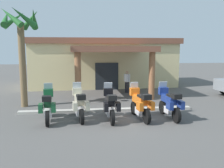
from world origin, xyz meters
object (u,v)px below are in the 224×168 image
at_px(motel_building, 103,62).
at_px(palm_tree_roadside, 21,35).
at_px(motorcycle_black, 110,105).
at_px(motorcycle_orange, 140,104).
at_px(motorcycle_cream, 79,104).
at_px(motorcycle_green, 48,106).
at_px(pedestrian, 127,80).
at_px(motorcycle_blue, 170,103).

distance_m(motel_building, palm_tree_roadside, 9.27).
distance_m(motorcycle_black, motorcycle_orange, 1.38).
height_order(motel_building, motorcycle_cream, motel_building).
height_order(motorcycle_cream, motorcycle_orange, same).
relative_size(motel_building, motorcycle_green, 5.65).
relative_size(motel_building, motorcycle_orange, 5.67).
bearing_deg(motel_building, motorcycle_orange, -87.67).
relative_size(motorcycle_orange, palm_tree_roadside, 0.41).
relative_size(motel_building, motorcycle_cream, 5.67).
bearing_deg(motorcycle_cream, motorcycle_black, -109.24).
bearing_deg(pedestrian, motorcycle_cream, 15.67).
height_order(motel_building, motorcycle_black, motel_building).
relative_size(motorcycle_blue, palm_tree_roadside, 0.41).
distance_m(motorcycle_green, motorcycle_orange, 4.14).
height_order(motorcycle_black, motorcycle_orange, same).
bearing_deg(motorcycle_green, motorcycle_orange, -97.25).
relative_size(motorcycle_blue, pedestrian, 1.38).
xyz_separation_m(motorcycle_cream, motorcycle_blue, (4.14, -0.30, 0.00)).
xyz_separation_m(motel_building, palm_tree_roadside, (-4.99, -7.58, 1.86)).
distance_m(motel_building, motorcycle_black, 10.78).
distance_m(motorcycle_green, motorcycle_blue, 5.52).
relative_size(motorcycle_black, motorcycle_blue, 1.00).
relative_size(motorcycle_green, pedestrian, 1.38).
relative_size(motorcycle_black, pedestrian, 1.38).
bearing_deg(pedestrian, motorcycle_green, 7.42).
bearing_deg(motel_building, motorcycle_cream, -102.61).
bearing_deg(motorcycle_orange, motorcycle_cream, 75.65).
relative_size(motorcycle_black, motorcycle_orange, 1.00).
xyz_separation_m(motel_building, motorcycle_green, (-3.29, -10.55, -1.36)).
height_order(motel_building, pedestrian, motel_building).
bearing_deg(motorcycle_black, motorcycle_blue, -91.38).
bearing_deg(palm_tree_roadside, motorcycle_orange, -28.10).
bearing_deg(motorcycle_cream, motorcycle_green, 87.99).
bearing_deg(motorcycle_orange, pedestrian, -13.19).
bearing_deg(motorcycle_black, motorcycle_cream, 77.69).
bearing_deg(motel_building, motorcycle_black, -95.05).
height_order(motorcycle_cream, pedestrian, motorcycle_cream).
xyz_separation_m(motorcycle_cream, palm_tree_roadside, (-3.08, 2.82, 3.23)).
xyz_separation_m(motorcycle_green, motorcycle_orange, (4.14, -0.15, 0.00)).
bearing_deg(motorcycle_cream, pedestrian, -35.40).
xyz_separation_m(pedestrian, palm_tree_roadside, (-6.42, -3.59, 3.00)).
height_order(motel_building, motorcycle_green, motel_building).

